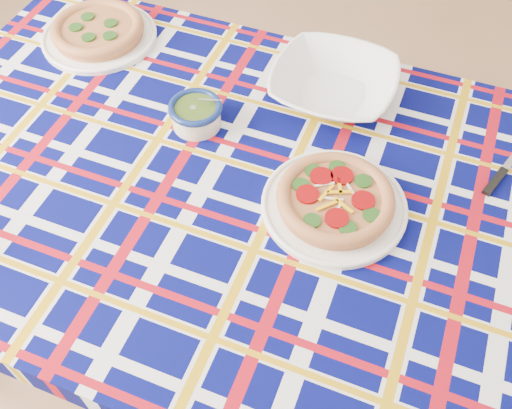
{
  "coord_description": "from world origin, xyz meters",
  "views": [
    {
      "loc": [
        -0.03,
        -0.94,
        1.77
      ],
      "look_at": [
        -0.01,
        -0.21,
        0.82
      ],
      "focal_mm": 40.0,
      "sensor_mm": 36.0,
      "label": 1
    }
  ],
  "objects_px": {
    "main_focaccia_plate": "(335,199)",
    "pesto_bowl": "(196,113)",
    "serving_bowl": "(334,85)",
    "dining_table": "(246,207)"
  },
  "relations": [
    {
      "from": "main_focaccia_plate",
      "to": "pesto_bowl",
      "type": "height_order",
      "value": "pesto_bowl"
    },
    {
      "from": "dining_table",
      "to": "main_focaccia_plate",
      "type": "bearing_deg",
      "value": 2.86
    },
    {
      "from": "main_focaccia_plate",
      "to": "pesto_bowl",
      "type": "bearing_deg",
      "value": 138.69
    },
    {
      "from": "serving_bowl",
      "to": "pesto_bowl",
      "type": "bearing_deg",
      "value": -165.51
    },
    {
      "from": "pesto_bowl",
      "to": "serving_bowl",
      "type": "height_order",
      "value": "pesto_bowl"
    },
    {
      "from": "pesto_bowl",
      "to": "dining_table",
      "type": "bearing_deg",
      "value": -60.02
    },
    {
      "from": "dining_table",
      "to": "main_focaccia_plate",
      "type": "xyz_separation_m",
      "value": [
        0.19,
        -0.07,
        0.11
      ]
    },
    {
      "from": "dining_table",
      "to": "serving_bowl",
      "type": "relative_size",
      "value": 6.41
    },
    {
      "from": "main_focaccia_plate",
      "to": "pesto_bowl",
      "type": "xyz_separation_m",
      "value": [
        -0.3,
        0.26,
        0.01
      ]
    },
    {
      "from": "pesto_bowl",
      "to": "serving_bowl",
      "type": "bearing_deg",
      "value": 14.49
    }
  ]
}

